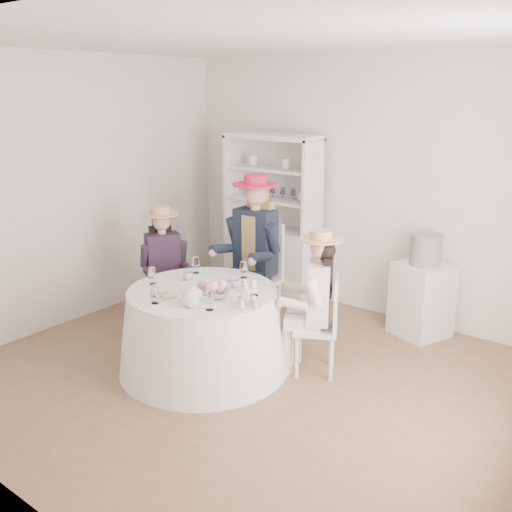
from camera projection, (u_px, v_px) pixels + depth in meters
The scene contains 22 objects.
ground at pixel (249, 377), 4.84m from camera, with size 4.50×4.50×0.00m, color brown.
ceiling at pixel (247, 38), 4.07m from camera, with size 4.50×4.50×0.00m, color white.
wall_back at pixel (367, 188), 5.97m from camera, with size 4.50×4.50×0.00m, color silver.
wall_front at pixel (7, 292), 2.94m from camera, with size 4.50×4.50×0.00m, color silver.
wall_left at pixel (75, 191), 5.77m from camera, with size 4.50×4.50×0.00m, color silver.
tea_table at pixel (203, 330), 4.90m from camera, with size 1.46×1.46×0.73m.
hutch at pixel (273, 241), 6.55m from camera, with size 1.20×0.64×1.87m.
side_table at pixel (422, 300), 5.59m from camera, with size 0.46×0.46×0.72m, color silver.
hatbox at pixel (426, 250), 5.44m from camera, with size 0.30×0.30×0.30m, color black.
guest_left at pixel (164, 262), 5.61m from camera, with size 0.54×0.49×1.26m.
guest_mid at pixel (254, 245), 5.57m from camera, with size 0.56×0.59×1.56m.
guest_right at pixel (316, 294), 4.74m from camera, with size 0.53×0.49×1.26m.
spare_chair at pixel (245, 266), 6.03m from camera, with size 0.56×0.56×1.01m.
teacup_a at pixel (188, 277), 5.02m from camera, with size 0.08×0.08×0.07m, color white.
teacup_b at pixel (232, 279), 4.97m from camera, with size 0.06×0.06×0.06m, color white.
teacup_c at pixel (235, 284), 4.83m from camera, with size 0.08×0.08×0.06m, color white.
flower_bowl at pixel (218, 294), 4.61m from camera, with size 0.22×0.22×0.05m, color white.
flower_arrangement at pixel (212, 286), 4.60m from camera, with size 0.20×0.20×0.08m.
table_teapot at pixel (193, 297), 4.41m from camera, with size 0.23×0.17×0.18m.
sandwich_plate at pixel (168, 296), 4.60m from camera, with size 0.27×0.27×0.06m.
cupcake_stand at pixel (248, 297), 4.41m from camera, with size 0.22×0.22×0.21m.
stemware_set at pixel (202, 281), 4.77m from camera, with size 0.95×0.99×0.15m.
Camera 1 is at (2.71, -3.40, 2.36)m, focal length 40.00 mm.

